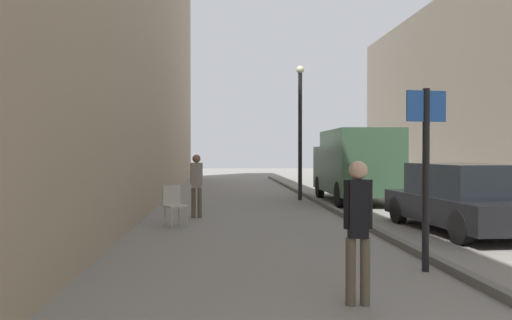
{
  "coord_description": "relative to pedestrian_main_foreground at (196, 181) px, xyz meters",
  "views": [
    {
      "loc": [
        -1.66,
        -1.56,
        1.7
      ],
      "look_at": [
        -0.56,
        14.08,
        1.46
      ],
      "focal_mm": 35.63,
      "sensor_mm": 36.0,
      "label": 1
    }
  ],
  "objects": [
    {
      "name": "lamp_post",
      "position": [
        3.44,
        4.67,
        1.78
      ],
      "size": [
        0.28,
        0.28,
        4.76
      ],
      "color": "black",
      "rests_on": "ground_plane"
    },
    {
      "name": "street_sign_post",
      "position": [
        3.53,
        -6.16,
        0.6
      ],
      "size": [
        0.6,
        0.1,
        2.6
      ],
      "rotation": [
        0.0,
        0.0,
        3.27
      ],
      "color": "black",
      "rests_on": "ground_plane"
    },
    {
      "name": "pedestrian_mid_block",
      "position": [
        2.13,
        -7.67,
        -0.02
      ],
      "size": [
        0.32,
        0.21,
        1.6
      ],
      "rotation": [
        0.0,
        0.0,
        3.05
      ],
      "color": "brown",
      "rests_on": "ground_plane"
    },
    {
      "name": "cafe_chair_near_window",
      "position": [
        -0.45,
        -1.45,
        -0.4
      ],
      "size": [
        0.6,
        0.6,
        0.94
      ],
      "rotation": [
        0.0,
        0.0,
        3.69
      ],
      "color": "#B7B2A8",
      "rests_on": "ground_plane"
    },
    {
      "name": "ground_plane",
      "position": [
        2.28,
        0.39,
        -0.95
      ],
      "size": [
        80.0,
        80.0,
        0.0
      ],
      "primitive_type": "plane",
      "color": "gray"
    },
    {
      "name": "delivery_van",
      "position": [
        5.2,
        3.83,
        0.35
      ],
      "size": [
        2.08,
        5.05,
        2.43
      ],
      "rotation": [
        0.0,
        0.0,
        -0.02
      ],
      "color": "#335138",
      "rests_on": "ground_plane"
    },
    {
      "name": "parked_car",
      "position": [
        5.76,
        -2.73,
        -0.23
      ],
      "size": [
        2.03,
        4.29,
        1.45
      ],
      "rotation": [
        0.0,
        0.0,
        0.06
      ],
      "color": "black",
      "rests_on": "ground_plane"
    },
    {
      "name": "kerb_strip",
      "position": [
        3.86,
        0.39,
        -0.89
      ],
      "size": [
        0.16,
        40.0,
        0.12
      ],
      "primitive_type": "cube",
      "color": "#615F5B",
      "rests_on": "ground_plane"
    },
    {
      "name": "pedestrian_main_foreground",
      "position": [
        0.0,
        0.0,
        0.0
      ],
      "size": [
        0.32,
        0.22,
        1.64
      ],
      "rotation": [
        0.0,
        0.0,
        -0.2
      ],
      "color": "brown",
      "rests_on": "ground_plane"
    }
  ]
}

